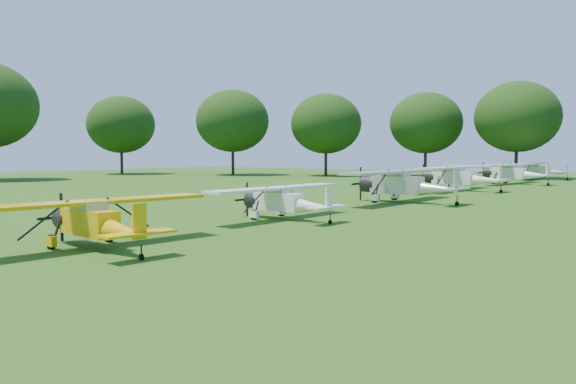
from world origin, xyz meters
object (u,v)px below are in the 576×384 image
(aircraft_2, at_px, (96,219))
(golf_cart, at_px, (455,175))
(aircraft_4, at_px, (404,182))
(aircraft_6, at_px, (513,171))
(aircraft_3, at_px, (284,199))
(aircraft_5, at_px, (459,175))
(aircraft_7, at_px, (537,169))

(aircraft_2, height_order, golf_cart, golf_cart)
(aircraft_4, height_order, golf_cart, aircraft_4)
(aircraft_4, distance_m, aircraft_6, 27.90)
(aircraft_3, relative_size, aircraft_4, 0.76)
(aircraft_2, distance_m, aircraft_5, 37.49)
(aircraft_3, distance_m, golf_cart, 45.69)
(aircraft_2, height_order, aircraft_6, aircraft_6)
(aircraft_2, relative_size, aircraft_5, 0.79)
(aircraft_6, distance_m, golf_cart, 9.25)
(aircraft_5, relative_size, aircraft_7, 1.05)
(aircraft_4, bearing_deg, aircraft_7, 93.13)
(aircraft_2, height_order, aircraft_5, aircraft_5)
(aircraft_2, bearing_deg, aircraft_3, 96.73)
(aircraft_3, distance_m, aircraft_7, 53.35)
(aircraft_5, xyz_separation_m, aircraft_7, (0.88, 26.78, -0.06))
(aircraft_3, distance_m, aircraft_4, 12.67)
(aircraft_2, distance_m, aircraft_3, 10.93)
(aircraft_4, height_order, aircraft_7, aircraft_4)
(aircraft_6, xyz_separation_m, golf_cart, (-7.98, 4.62, -0.72))
(aircraft_6, height_order, aircraft_7, aircraft_6)
(aircraft_5, relative_size, aircraft_6, 1.00)
(aircraft_2, xyz_separation_m, aircraft_3, (0.20, 10.92, -0.03))
(aircraft_4, relative_size, aircraft_7, 1.06)
(aircraft_3, bearing_deg, aircraft_5, 94.18)
(aircraft_3, height_order, aircraft_4, aircraft_4)
(aircraft_4, distance_m, aircraft_7, 40.71)
(aircraft_5, height_order, aircraft_6, same)
(aircraft_2, height_order, aircraft_4, aircraft_4)
(aircraft_7, bearing_deg, aircraft_2, -90.24)
(aircraft_4, height_order, aircraft_6, aircraft_4)
(aircraft_7, bearing_deg, golf_cart, -132.65)
(aircraft_4, relative_size, aircraft_6, 1.00)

